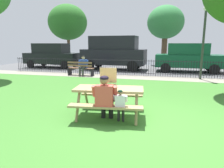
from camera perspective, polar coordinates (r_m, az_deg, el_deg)
ground at (r=6.74m, az=10.67°, el=-5.48°), size 28.00×11.49×0.02m
cobblestone_walkway at (r=11.65m, az=12.39°, el=1.60°), size 28.00×1.40×0.01m
street_asphalt at (r=15.50m, az=12.97°, el=3.94°), size 28.00×6.37×0.01m
picnic_table_foreground at (r=5.37m, az=-0.86°, el=-2.89°), size 1.96×1.68×0.79m
pizza_box_open at (r=5.44m, az=-1.15°, el=0.21°), size 0.56×0.63×0.50m
adult_at_table at (r=4.88m, az=-2.00°, el=-3.63°), size 0.63×0.62×1.19m
child_at_table at (r=4.84m, az=2.39°, el=-5.44°), size 0.35×0.35×0.86m
iron_fence_streetside at (r=12.28m, az=12.62°, el=4.46°), size 19.41×0.03×0.98m
park_bench_left at (r=12.45m, az=-8.86°, el=4.30°), size 1.62×0.55×0.85m
person_on_park_bench at (r=12.38m, az=-8.20°, el=5.40°), size 0.62×0.60×1.19m
lamp_post_walkway at (r=11.94m, az=24.56°, el=12.50°), size 0.28×0.28×3.85m
parked_car_far_left at (r=17.23m, az=-16.51°, el=7.87°), size 4.42×1.95×1.94m
parked_car_left at (r=15.24m, az=0.56°, el=9.06°), size 4.77×2.22×2.46m
parked_car_center at (r=14.89m, az=20.79°, el=7.12°), size 4.44×1.99×1.94m
far_tree_left at (r=21.99m, az=-12.41°, el=16.66°), size 3.94×3.94×5.83m
far_tree_midleft at (r=19.69m, az=14.89°, el=16.41°), size 3.29×3.29×5.31m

